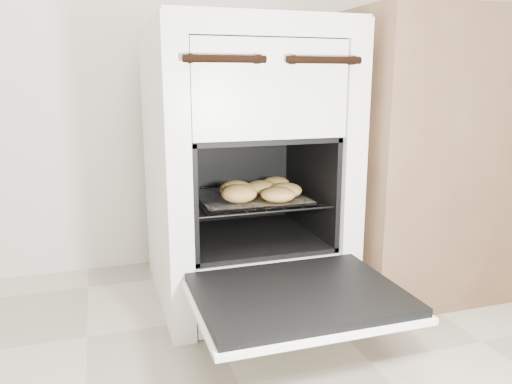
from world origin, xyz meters
The scene contains 6 objects.
stove centered at (0.16, 1.20, 0.41)m, with size 0.55×0.61×0.84m.
oven_door centered at (0.16, 0.74, 0.18)m, with size 0.49×0.38×0.03m.
oven_rack centered at (0.16, 1.14, 0.33)m, with size 0.40×0.38×0.01m.
foil_sheet centered at (0.16, 1.12, 0.34)m, with size 0.31×0.27×0.01m, color white.
baked_rolls centered at (0.18, 1.09, 0.36)m, with size 0.27×0.28×0.05m.
counter centered at (0.90, 1.15, 0.44)m, with size 0.88×0.59×0.88m, color brown.
Camera 1 is at (-0.27, -0.27, 0.68)m, focal length 35.00 mm.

